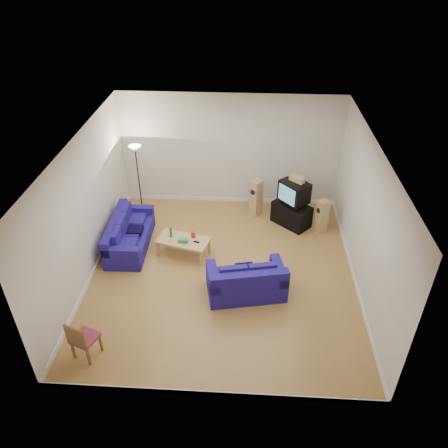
# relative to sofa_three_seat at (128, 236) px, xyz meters

# --- Properties ---
(room) EXTENTS (6.01, 6.51, 3.21)m
(room) POSITION_rel_sofa_three_seat_xyz_m (2.43, -0.90, 1.25)
(room) COLOR brown
(room) RESTS_ON ground
(sofa_three_seat) EXTENTS (0.92, 2.05, 0.78)m
(sofa_three_seat) POSITION_rel_sofa_three_seat_xyz_m (0.00, 0.00, 0.00)
(sofa_three_seat) COLOR #170D5C
(sofa_three_seat) RESTS_ON ground
(sofa_loveseat) EXTENTS (1.80, 1.23, 0.83)m
(sofa_loveseat) POSITION_rel_sofa_three_seat_xyz_m (2.98, -1.57, 0.02)
(sofa_loveseat) COLOR #170D5C
(sofa_loveseat) RESTS_ON ground
(coffee_table) EXTENTS (1.35, 0.92, 0.45)m
(coffee_table) POSITION_rel_sofa_three_seat_xyz_m (1.43, -0.26, 0.10)
(coffee_table) COLOR tan
(coffee_table) RESTS_ON ground
(bottle) EXTENTS (0.07, 0.07, 0.28)m
(bottle) POSITION_rel_sofa_three_seat_xyz_m (1.13, -0.16, 0.30)
(bottle) COLOR #197233
(bottle) RESTS_ON coffee_table
(tissue_box) EXTENTS (0.23, 0.13, 0.09)m
(tissue_box) POSITION_rel_sofa_three_seat_xyz_m (1.45, -0.37, 0.20)
(tissue_box) COLOR green
(tissue_box) RESTS_ON coffee_table
(red_canister) EXTENTS (0.13, 0.13, 0.15)m
(red_canister) POSITION_rel_sofa_three_seat_xyz_m (1.66, -0.15, 0.23)
(red_canister) COLOR red
(red_canister) RESTS_ON coffee_table
(remote) EXTENTS (0.15, 0.08, 0.02)m
(remote) POSITION_rel_sofa_three_seat_xyz_m (1.76, -0.35, 0.17)
(remote) COLOR black
(remote) RESTS_ON coffee_table
(tv_stand) EXTENTS (1.11, 1.08, 0.61)m
(tv_stand) POSITION_rel_sofa_three_seat_xyz_m (4.13, 1.25, 0.01)
(tv_stand) COLOR black
(tv_stand) RESTS_ON ground
(av_receiver) EXTENTS (0.59, 0.60, 0.11)m
(av_receiver) POSITION_rel_sofa_three_seat_xyz_m (4.18, 1.23, 0.37)
(av_receiver) COLOR black
(av_receiver) RESTS_ON tv_stand
(television) EXTENTS (0.87, 0.89, 0.56)m
(television) POSITION_rel_sofa_three_seat_xyz_m (4.14, 1.26, 0.71)
(television) COLOR black
(television) RESTS_ON av_receiver
(centre_speaker) EXTENTS (0.41, 0.40, 0.14)m
(centre_speaker) POSITION_rel_sofa_three_seat_xyz_m (4.19, 1.30, 1.05)
(centre_speaker) COLOR tan
(centre_speaker) RESTS_ON television
(speaker_left) EXTENTS (0.38, 0.39, 1.04)m
(speaker_left) POSITION_rel_sofa_three_seat_xyz_m (3.17, 1.68, 0.23)
(speaker_left) COLOR tan
(speaker_left) RESTS_ON ground
(speaker_right) EXTENTS (0.35, 0.33, 0.94)m
(speaker_right) POSITION_rel_sofa_three_seat_xyz_m (4.88, 0.93, 0.18)
(speaker_right) COLOR tan
(speaker_right) RESTS_ON ground
(floor_lamp) EXTENTS (0.34, 0.34, 1.99)m
(floor_lamp) POSITION_rel_sofa_three_seat_xyz_m (-0.02, 1.65, 1.35)
(floor_lamp) COLOR black
(floor_lamp) RESTS_ON ground
(dining_chair) EXTENTS (0.56, 0.56, 0.90)m
(dining_chair) POSITION_rel_sofa_three_seat_xyz_m (0.03, -3.46, 0.21)
(dining_chair) COLOR brown
(dining_chair) RESTS_ON ground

